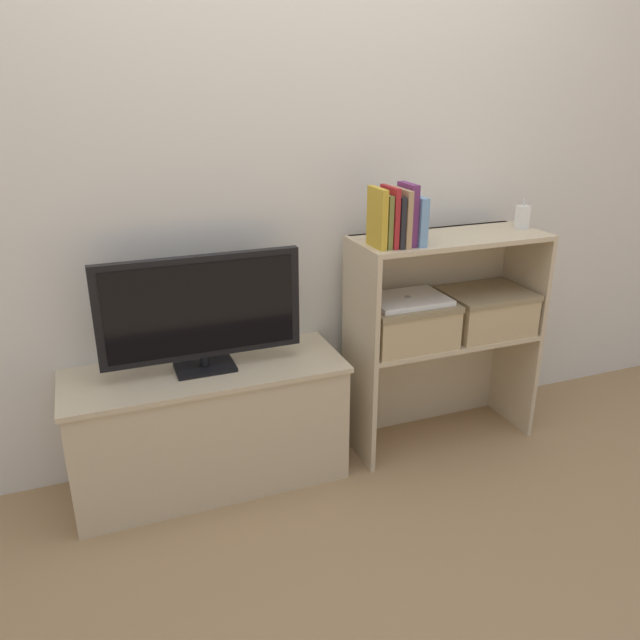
% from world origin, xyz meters
% --- Properties ---
extents(ground_plane, '(16.00, 16.00, 0.00)m').
position_xyz_m(ground_plane, '(0.00, 0.00, 0.00)').
color(ground_plane, '#A37F56').
extents(wall_back, '(10.00, 0.05, 2.40)m').
position_xyz_m(wall_back, '(0.00, 0.41, 1.20)').
color(wall_back, silver).
rests_on(wall_back, ground_plane).
extents(tv_stand, '(1.05, 0.39, 0.50)m').
position_xyz_m(tv_stand, '(-0.46, 0.19, 0.25)').
color(tv_stand, '#CCB793').
rests_on(tv_stand, ground_plane).
extents(tv, '(0.74, 0.14, 0.44)m').
position_xyz_m(tv, '(-0.46, 0.18, 0.73)').
color(tv, black).
rests_on(tv, tv_stand).
extents(bookshelf_lower_tier, '(0.81, 0.32, 0.49)m').
position_xyz_m(bookshelf_lower_tier, '(0.57, 0.22, 0.31)').
color(bookshelf_lower_tier, '#CCB793').
rests_on(bookshelf_lower_tier, ground_plane).
extents(bookshelf_upper_tier, '(0.81, 0.32, 0.44)m').
position_xyz_m(bookshelf_upper_tier, '(0.57, 0.22, 0.77)').
color(bookshelf_upper_tier, '#CCB793').
rests_on(bookshelf_upper_tier, bookshelf_lower_tier).
extents(book_mustard, '(0.02, 0.13, 0.22)m').
position_xyz_m(book_mustard, '(0.20, 0.10, 1.04)').
color(book_mustard, gold).
rests_on(book_mustard, bookshelf_upper_tier).
extents(book_olive, '(0.02, 0.12, 0.20)m').
position_xyz_m(book_olive, '(0.23, 0.10, 1.03)').
color(book_olive, olive).
rests_on(book_olive, bookshelf_upper_tier).
extents(book_crimson, '(0.02, 0.14, 0.22)m').
position_xyz_m(book_crimson, '(0.26, 0.10, 1.04)').
color(book_crimson, '#B22328').
rests_on(book_crimson, bookshelf_upper_tier).
extents(book_charcoal, '(0.02, 0.15, 0.19)m').
position_xyz_m(book_charcoal, '(0.28, 0.10, 1.02)').
color(book_charcoal, '#232328').
rests_on(book_charcoal, bookshelf_upper_tier).
extents(book_tan, '(0.02, 0.16, 0.21)m').
position_xyz_m(book_tan, '(0.30, 0.10, 1.03)').
color(book_tan, tan).
rests_on(book_tan, bookshelf_upper_tier).
extents(book_plum, '(0.03, 0.13, 0.23)m').
position_xyz_m(book_plum, '(0.33, 0.10, 1.04)').
color(book_plum, '#6B2D66').
rests_on(book_plum, bookshelf_upper_tier).
extents(book_skyblue, '(0.03, 0.15, 0.18)m').
position_xyz_m(book_skyblue, '(0.37, 0.10, 1.02)').
color(book_skyblue, '#709ECC').
rests_on(book_skyblue, bookshelf_upper_tier).
extents(baby_monitor, '(0.05, 0.04, 0.13)m').
position_xyz_m(baby_monitor, '(0.91, 0.16, 0.98)').
color(baby_monitor, white).
rests_on(baby_monitor, bookshelf_upper_tier).
extents(storage_basket_left, '(0.36, 0.29, 0.18)m').
position_xyz_m(storage_basket_left, '(0.38, 0.15, 0.59)').
color(storage_basket_left, tan).
rests_on(storage_basket_left, bookshelf_lower_tier).
extents(storage_basket_right, '(0.36, 0.29, 0.18)m').
position_xyz_m(storage_basket_right, '(0.76, 0.15, 0.59)').
color(storage_basket_right, tan).
rests_on(storage_basket_right, bookshelf_lower_tier).
extents(laptop, '(0.31, 0.23, 0.02)m').
position_xyz_m(laptop, '(0.38, 0.15, 0.68)').
color(laptop, white).
rests_on(laptop, storage_basket_left).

